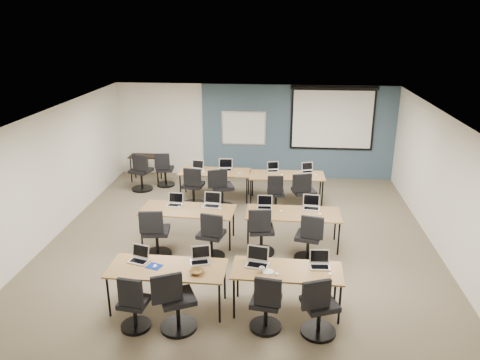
# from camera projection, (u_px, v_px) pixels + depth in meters

# --- Properties ---
(floor) EXTENTS (8.00, 9.00, 0.02)m
(floor) POSITION_uv_depth(u_px,v_px,m) (240.00, 244.00, 9.74)
(floor) COLOR #6B6354
(floor) RESTS_ON ground
(ceiling) EXTENTS (8.00, 9.00, 0.02)m
(ceiling) POSITION_uv_depth(u_px,v_px,m) (240.00, 117.00, 8.85)
(ceiling) COLOR white
(ceiling) RESTS_ON ground
(wall_back) EXTENTS (8.00, 0.04, 2.70)m
(wall_back) POSITION_uv_depth(u_px,v_px,m) (254.00, 131.00, 13.52)
(wall_back) COLOR beige
(wall_back) RESTS_ON ground
(wall_front) EXTENTS (8.00, 0.04, 2.70)m
(wall_front) POSITION_uv_depth(u_px,v_px,m) (202.00, 323.00, 5.06)
(wall_front) COLOR beige
(wall_front) RESTS_ON ground
(wall_left) EXTENTS (0.04, 9.00, 2.70)m
(wall_left) POSITION_uv_depth(u_px,v_px,m) (47.00, 178.00, 9.64)
(wall_left) COLOR beige
(wall_left) RESTS_ON ground
(wall_right) EXTENTS (0.04, 9.00, 2.70)m
(wall_right) POSITION_uv_depth(u_px,v_px,m) (448.00, 190.00, 8.95)
(wall_right) COLOR beige
(wall_right) RESTS_ON ground
(blue_accent_panel) EXTENTS (5.50, 0.04, 2.70)m
(blue_accent_panel) POSITION_uv_depth(u_px,v_px,m) (298.00, 132.00, 13.38)
(blue_accent_panel) COLOR #3D5977
(blue_accent_panel) RESTS_ON wall_back
(whiteboard) EXTENTS (1.28, 0.03, 0.98)m
(whiteboard) POSITION_uv_depth(u_px,v_px,m) (244.00, 128.00, 13.44)
(whiteboard) COLOR silver
(whiteboard) RESTS_ON wall_back
(projector_screen) EXTENTS (2.40, 0.10, 1.82)m
(projector_screen) POSITION_uv_depth(u_px,v_px,m) (333.00, 115.00, 13.07)
(projector_screen) COLOR black
(projector_screen) RESTS_ON wall_back
(training_table_front_left) EXTENTS (1.87, 0.78, 0.73)m
(training_table_front_left) POSITION_uv_depth(u_px,v_px,m) (167.00, 270.00, 7.42)
(training_table_front_left) COLOR #A7692F
(training_table_front_left) RESTS_ON floor
(training_table_front_right) EXTENTS (1.74, 0.72, 0.73)m
(training_table_front_right) POSITION_uv_depth(u_px,v_px,m) (287.00, 272.00, 7.36)
(training_table_front_right) COLOR olive
(training_table_front_right) RESTS_ON floor
(training_table_mid_left) EXTENTS (1.94, 0.81, 0.73)m
(training_table_mid_left) POSITION_uv_depth(u_px,v_px,m) (188.00, 211.00, 9.66)
(training_table_mid_left) COLOR brown
(training_table_mid_left) RESTS_ON floor
(training_table_mid_right) EXTENTS (1.91, 0.80, 0.73)m
(training_table_mid_right) POSITION_uv_depth(u_px,v_px,m) (293.00, 215.00, 9.49)
(training_table_mid_right) COLOR #905B37
(training_table_mid_right) RESTS_ON floor
(training_table_back_left) EXTENTS (1.82, 0.76, 0.73)m
(training_table_back_left) POSITION_uv_depth(u_px,v_px,m) (215.00, 173.00, 12.02)
(training_table_back_left) COLOR brown
(training_table_back_left) RESTS_ON floor
(training_table_back_right) EXTENTS (1.88, 0.78, 0.73)m
(training_table_back_right) POSITION_uv_depth(u_px,v_px,m) (287.00, 176.00, 11.75)
(training_table_back_right) COLOR #A9764C
(training_table_back_right) RESTS_ON floor
(laptop_0) EXTENTS (0.31, 0.27, 0.24)m
(laptop_0) POSITION_uv_depth(u_px,v_px,m) (139.00, 257.00, 7.61)
(laptop_0) COLOR #B4B4B4
(laptop_0) RESTS_ON training_table_front_left
(mouse_0) EXTENTS (0.08, 0.11, 0.03)m
(mouse_0) POSITION_uv_depth(u_px,v_px,m) (155.00, 266.00, 7.42)
(mouse_0) COLOR white
(mouse_0) RESTS_ON training_table_front_left
(task_chair_0) EXTENTS (0.46, 0.46, 0.95)m
(task_chair_0) POSITION_uv_depth(u_px,v_px,m) (134.00, 307.00, 6.97)
(task_chair_0) COLOR black
(task_chair_0) RESTS_ON floor
(laptop_1) EXTENTS (0.31, 0.27, 0.24)m
(laptop_1) POSITION_uv_depth(u_px,v_px,m) (200.00, 258.00, 7.57)
(laptop_1) COLOR #B5B5BF
(laptop_1) RESTS_ON training_table_front_left
(mouse_1) EXTENTS (0.07, 0.10, 0.03)m
(mouse_1) POSITION_uv_depth(u_px,v_px,m) (201.00, 270.00, 7.32)
(mouse_1) COLOR white
(mouse_1) RESTS_ON training_table_front_left
(task_chair_1) EXTENTS (0.60, 0.56, 1.04)m
(task_chair_1) POSITION_uv_depth(u_px,v_px,m) (175.00, 306.00, 6.94)
(task_chair_1) COLOR black
(task_chair_1) RESTS_ON floor
(laptop_2) EXTENTS (0.36, 0.30, 0.27)m
(laptop_2) POSITION_uv_depth(u_px,v_px,m) (257.00, 260.00, 7.49)
(laptop_2) COLOR #AAAAB0
(laptop_2) RESTS_ON training_table_front_right
(mouse_2) EXTENTS (0.07, 0.10, 0.03)m
(mouse_2) POSITION_uv_depth(u_px,v_px,m) (277.00, 274.00, 7.20)
(mouse_2) COLOR white
(mouse_2) RESTS_ON training_table_front_right
(task_chair_2) EXTENTS (0.49, 0.49, 0.97)m
(task_chair_2) POSITION_uv_depth(u_px,v_px,m) (266.00, 307.00, 6.95)
(task_chair_2) COLOR black
(task_chair_2) RESTS_ON floor
(laptop_3) EXTENTS (0.32, 0.27, 0.24)m
(laptop_3) POSITION_uv_depth(u_px,v_px,m) (320.00, 263.00, 7.43)
(laptop_3) COLOR silver
(laptop_3) RESTS_ON training_table_front_right
(mouse_3) EXTENTS (0.08, 0.11, 0.03)m
(mouse_3) POSITION_uv_depth(u_px,v_px,m) (330.00, 274.00, 7.20)
(mouse_3) COLOR white
(mouse_3) RESTS_ON training_table_front_right
(task_chair_3) EXTENTS (0.56, 0.53, 1.01)m
(task_chair_3) POSITION_uv_depth(u_px,v_px,m) (318.00, 311.00, 6.84)
(task_chair_3) COLOR black
(task_chair_3) RESTS_ON floor
(laptop_4) EXTENTS (0.32, 0.27, 0.24)m
(laptop_4) POSITION_uv_depth(u_px,v_px,m) (175.00, 202.00, 9.85)
(laptop_4) COLOR #A6A7B3
(laptop_4) RESTS_ON training_table_mid_left
(mouse_4) EXTENTS (0.07, 0.10, 0.03)m
(mouse_4) POSITION_uv_depth(u_px,v_px,m) (179.00, 207.00, 9.74)
(mouse_4) COLOR white
(mouse_4) RESTS_ON training_table_mid_left
(task_chair_4) EXTENTS (0.56, 0.56, 1.03)m
(task_chair_4) POSITION_uv_depth(u_px,v_px,m) (156.00, 237.00, 9.11)
(task_chair_4) COLOR black
(task_chair_4) RESTS_ON floor
(laptop_5) EXTENTS (0.36, 0.30, 0.27)m
(laptop_5) POSITION_uv_depth(u_px,v_px,m) (212.00, 203.00, 9.82)
(laptop_5) COLOR #B2B2B7
(laptop_5) RESTS_ON training_table_mid_left
(mouse_5) EXTENTS (0.07, 0.11, 0.04)m
(mouse_5) POSITION_uv_depth(u_px,v_px,m) (220.00, 208.00, 9.65)
(mouse_5) COLOR white
(mouse_5) RESTS_ON training_table_mid_left
(task_chair_5) EXTENTS (0.53, 0.53, 1.01)m
(task_chair_5) POSITION_uv_depth(u_px,v_px,m) (211.00, 240.00, 9.02)
(task_chair_5) COLOR black
(task_chair_5) RESTS_ON floor
(laptop_6) EXTENTS (0.31, 0.27, 0.24)m
(laptop_6) POSITION_uv_depth(u_px,v_px,m) (265.00, 205.00, 9.72)
(laptop_6) COLOR #ACACB0
(laptop_6) RESTS_ON training_table_mid_right
(mouse_6) EXTENTS (0.07, 0.10, 0.03)m
(mouse_6) POSITION_uv_depth(u_px,v_px,m) (281.00, 211.00, 9.53)
(mouse_6) COLOR white
(mouse_6) RESTS_ON training_table_mid_right
(task_chair_6) EXTENTS (0.54, 0.54, 1.02)m
(task_chair_6) POSITION_uv_depth(u_px,v_px,m) (261.00, 235.00, 9.21)
(task_chair_6) COLOR black
(task_chair_6) RESTS_ON floor
(laptop_7) EXTENTS (0.35, 0.30, 0.26)m
(laptop_7) POSITION_uv_depth(u_px,v_px,m) (311.00, 205.00, 9.69)
(laptop_7) COLOR #ABABAB
(laptop_7) RESTS_ON training_table_mid_right
(mouse_7) EXTENTS (0.08, 0.11, 0.04)m
(mouse_7) POSITION_uv_depth(u_px,v_px,m) (320.00, 214.00, 9.38)
(mouse_7) COLOR white
(mouse_7) RESTS_ON training_table_mid_right
(task_chair_7) EXTENTS (0.52, 0.52, 1.00)m
(task_chair_7) POSITION_uv_depth(u_px,v_px,m) (309.00, 242.00, 8.95)
(task_chair_7) COLOR black
(task_chair_7) RESTS_ON floor
(laptop_8) EXTENTS (0.31, 0.27, 0.24)m
(laptop_8) POSITION_uv_depth(u_px,v_px,m) (197.00, 168.00, 12.09)
(laptop_8) COLOR silver
(laptop_8) RESTS_ON training_table_back_left
(mouse_8) EXTENTS (0.08, 0.10, 0.03)m
(mouse_8) POSITION_uv_depth(u_px,v_px,m) (203.00, 171.00, 11.96)
(mouse_8) COLOR white
(mouse_8) RESTS_ON training_table_back_left
(task_chair_8) EXTENTS (0.54, 0.54, 1.02)m
(task_chair_8) POSITION_uv_depth(u_px,v_px,m) (193.00, 189.00, 11.63)
(task_chair_8) COLOR black
(task_chair_8) RESTS_ON floor
(laptop_9) EXTENTS (0.36, 0.31, 0.27)m
(laptop_9) POSITION_uv_depth(u_px,v_px,m) (225.00, 167.00, 12.12)
(laptop_9) COLOR silver
(laptop_9) RESTS_ON training_table_back_left
(mouse_9) EXTENTS (0.08, 0.10, 0.03)m
(mouse_9) POSITION_uv_depth(u_px,v_px,m) (240.00, 173.00, 11.85)
(mouse_9) COLOR white
(mouse_9) RESTS_ON training_table_back_left
(task_chair_9) EXTENTS (0.60, 0.58, 1.05)m
(task_chair_9) POSITION_uv_depth(u_px,v_px,m) (221.00, 192.00, 11.43)
(task_chair_9) COLOR black
(task_chair_9) RESTS_ON floor
(laptop_10) EXTENTS (0.30, 0.25, 0.23)m
(laptop_10) POSITION_uv_depth(u_px,v_px,m) (273.00, 169.00, 12.02)
(laptop_10) COLOR silver
(laptop_10) RESTS_ON training_table_back_right
(mouse_10) EXTENTS (0.08, 0.10, 0.03)m
(mouse_10) POSITION_uv_depth(u_px,v_px,m) (282.00, 174.00, 11.73)
(mouse_10) COLOR white
(mouse_10) RESTS_ON training_table_back_right
(task_chair_10) EXTENTS (0.46, 0.46, 0.95)m
(task_chair_10) POSITION_uv_depth(u_px,v_px,m) (276.00, 196.00, 11.30)
(task_chair_10) COLOR black
(task_chair_10) RESTS_ON floor
(laptop_11) EXTENTS (0.30, 0.26, 0.23)m
(laptop_11) POSITION_uv_depth(u_px,v_px,m) (307.00, 170.00, 11.96)
(laptop_11) COLOR #BAB9C6
(laptop_11) RESTS_ON training_table_back_right
(mouse_11) EXTENTS (0.08, 0.10, 0.03)m
(mouse_11) POSITION_uv_depth(u_px,v_px,m) (316.00, 175.00, 11.69)
(mouse_11) COLOR white
(mouse_11) RESTS_ON training_table_back_right
(task_chair_11) EXTENTS (0.58, 0.57, 1.04)m
(task_chair_11) POSITION_uv_depth(u_px,v_px,m) (303.00, 196.00, 11.17)
(task_chair_11) COLOR black
(task_chair_11) RESTS_ON floor
(blue_mousepad) EXTENTS (0.28, 0.25, 0.01)m
(blue_mousepad) POSITION_uv_depth(u_px,v_px,m) (154.00, 266.00, 7.44)
(blue_mousepad) COLOR navy
(blue_mousepad) RESTS_ON training_table_front_left
(snack_bowl) EXTENTS (0.26, 0.26, 0.05)m
(snack_bowl) POSITION_uv_depth(u_px,v_px,m) (197.00, 272.00, 7.24)
(snack_bowl) COLOR brown
(snack_bowl) RESTS_ON training_table_front_left
(snack_plate) EXTENTS (0.20, 0.20, 0.01)m
(snack_plate) POSITION_uv_depth(u_px,v_px,m) (268.00, 272.00, 7.28)
(snack_plate) COLOR white
(snack_plate) RESTS_ON training_table_front_right
(coffee_cup) EXTENTS (0.08, 0.08, 0.07)m
(coffee_cup) POSITION_uv_depth(u_px,v_px,m) (262.00, 270.00, 7.25)
(coffee_cup) COLOR silver
(coffee_cup) RESTS_ON snack_plate
(utility_table) EXTENTS (0.89, 0.49, 0.75)m
(utility_table) POSITION_uv_depth(u_px,v_px,m) (145.00, 159.00, 13.33)
(utility_table) COLOR black
(utility_table) RESTS_ON floor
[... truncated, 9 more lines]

